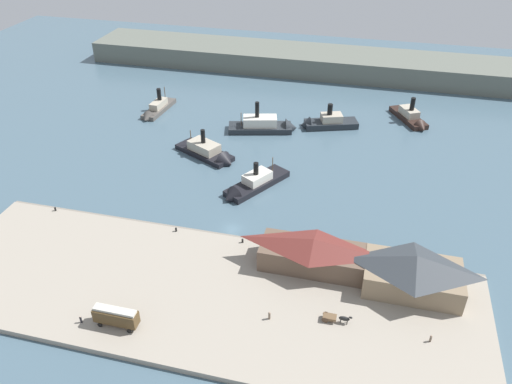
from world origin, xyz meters
TOP-DOWN VIEW (x-y plane):
  - ground_plane at (0.00, 0.00)m, footprint 320.00×320.00m
  - quay_promenade at (0.00, -22.00)m, footprint 110.00×36.00m
  - seawall_edge at (0.00, -3.60)m, footprint 110.00×0.80m
  - ferry_shed_customs_shed at (20.09, -9.54)m, footprint 21.93×8.89m
  - ferry_shed_west_terminal at (39.96, -10.97)m, footprint 19.00×11.54m
  - street_tram at (-11.73, -33.90)m, footprint 8.24×2.49m
  - horse_cart at (26.53, -23.37)m, footprint 5.42×1.61m
  - pedestrian_walking_west at (14.71, -25.72)m, footprint 0.44×0.44m
  - pedestrian_walking_east at (43.28, -23.93)m, footprint 0.38×0.38m
  - pedestrian_near_west_shed at (-18.45, -34.96)m, footprint 0.39×0.39m
  - mooring_post_east at (-11.73, -5.32)m, footprint 0.44×0.44m
  - mooring_post_center_east at (-43.00, -4.85)m, footprint 0.44×0.44m
  - mooring_post_center_west at (4.03, -5.53)m, footprint 0.44×0.44m
  - ferry_near_quay at (-15.61, 31.06)m, footprint 20.71×14.63m
  - ferry_approaching_west at (40.78, 69.45)m, footprint 13.33×18.51m
  - ferry_moored_west at (-43.32, 55.82)m, footprint 6.12×18.75m
  - ferry_outer_harbor at (-3.60, 52.06)m, footprint 22.50×11.51m
  - ferry_moored_east at (-0.13, 17.30)m, footprint 15.45×20.92m
  - ferry_approaching_east at (13.79, 58.99)m, footprint 19.11×11.31m
  - far_headland at (0.00, 110.00)m, footprint 180.00×24.00m

SIDE VIEW (x-z plane):
  - ground_plane at x=0.00m, z-range 0.00..0.00m
  - seawall_edge at x=0.00m, z-range 0.00..1.00m
  - quay_promenade at x=0.00m, z-range 0.00..1.20m
  - ferry_moored_west at x=-43.32m, z-range -3.20..5.79m
  - ferry_moored_east at x=-0.13m, z-range -3.19..5.81m
  - ferry_near_quay at x=-15.61m, z-range -3.75..6.46m
  - ferry_approaching_west at x=40.78m, z-range -3.40..6.31m
  - ferry_approaching_east at x=13.79m, z-range -3.18..6.33m
  - mooring_post_east at x=-11.73m, z-range 1.20..2.10m
  - mooring_post_center_east at x=-43.00m, z-range 1.20..2.10m
  - mooring_post_center_west at x=4.03m, z-range 1.20..2.10m
  - ferry_outer_harbor at x=-3.60m, z-range -4.20..7.59m
  - pedestrian_walking_east at x=43.28m, z-range 1.13..2.68m
  - pedestrian_near_west_shed at x=-18.45m, z-range 1.13..2.70m
  - pedestrian_walking_west at x=14.71m, z-range 1.12..2.88m
  - horse_cart at x=26.53m, z-range 1.19..3.06m
  - street_tram at x=-11.73m, z-range 1.56..5.58m
  - far_headland at x=0.00m, z-range 0.00..8.00m
  - ferry_shed_customs_shed at x=20.09m, z-range 1.25..8.45m
  - ferry_shed_west_terminal at x=39.96m, z-range 1.27..9.38m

